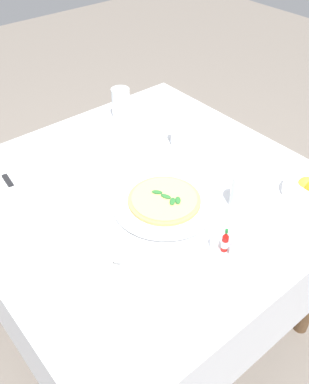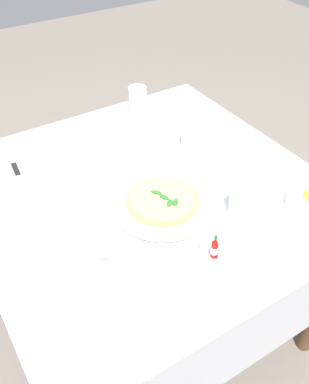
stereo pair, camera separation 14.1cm
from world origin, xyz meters
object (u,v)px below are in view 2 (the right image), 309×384
object	(u,v)px
water_glass_near_left	(241,199)
water_glass_near_right	(138,103)
salt_shaker	(223,255)
hot_sauce_bottle	(214,248)
water_glass_right_edge	(191,135)
menu_card	(106,167)
coffee_cup_far_left	(93,134)
napkin_folded	(20,180)
pizza_plate	(162,203)
pepper_shaker	(205,246)
dinner_knife	(19,178)
coffee_cup_far_right	(118,291)
coffee_cup_back_corner	(88,249)
pizza	(163,200)

from	to	relation	value
water_glass_near_left	water_glass_near_right	xyz separation A→B (m)	(-0.70, 0.04, 0.00)
salt_shaker	hot_sauce_bottle	bearing A→B (deg)	-160.35
water_glass_right_edge	salt_shaker	bearing A→B (deg)	-27.04
water_glass_near_left	menu_card	world-z (taller)	water_glass_near_left
coffee_cup_far_left	menu_card	bearing A→B (deg)	-14.58
napkin_folded	pizza_plate	bearing A→B (deg)	45.35
napkin_folded	pepper_shaker	xyz separation A→B (m)	(0.59, 0.34, 0.02)
dinner_knife	salt_shaker	xyz separation A→B (m)	(0.64, 0.36, 0.00)
coffee_cup_far_right	water_glass_right_edge	distance (m)	0.73
coffee_cup_back_corner	pepper_shaker	world-z (taller)	coffee_cup_back_corner
hot_sauce_bottle	menu_card	distance (m)	0.51
pizza_plate	menu_card	distance (m)	0.26
water_glass_near_right	napkin_folded	world-z (taller)	water_glass_near_right
pizza	salt_shaker	world-z (taller)	salt_shaker
coffee_cup_far_right	menu_card	world-z (taller)	menu_card
water_glass_right_edge	dinner_knife	xyz separation A→B (m)	(-0.13, -0.63, -0.03)
pizza_plate	coffee_cup_back_corner	xyz separation A→B (m)	(0.07, -0.29, 0.02)
pizza_plate	pepper_shaker	bearing A→B (deg)	-1.35
water_glass_right_edge	napkin_folded	bearing A→B (deg)	-101.76
pizza	hot_sauce_bottle	bearing A→B (deg)	0.99
pepper_shaker	coffee_cup_back_corner	bearing A→B (deg)	-119.15
dinner_knife	pepper_shaker	xyz separation A→B (m)	(0.59, 0.34, 0.00)
pepper_shaker	napkin_folded	bearing A→B (deg)	-149.80
water_glass_right_edge	hot_sauce_bottle	size ratio (longest dim) A/B	1.35
napkin_folded	hot_sauce_bottle	bearing A→B (deg)	31.08
dinner_knife	menu_card	distance (m)	0.30
coffee_cup_back_corner	napkin_folded	xyz separation A→B (m)	(-0.43, -0.06, -0.02)
napkin_folded	dinner_knife	bearing A→B (deg)	-4.36
water_glass_right_edge	hot_sauce_bottle	xyz separation A→B (m)	(0.49, -0.27, -0.02)
dinner_knife	pizza	bearing A→B (deg)	49.95
napkin_folded	menu_card	size ratio (longest dim) A/B	2.90
pizza	menu_card	xyz separation A→B (m)	(-0.25, -0.08, 0.01)
water_glass_right_edge	dinner_knife	bearing A→B (deg)	-101.51
coffee_cup_far_right	water_glass_right_edge	world-z (taller)	water_glass_right_edge
pizza	hot_sauce_bottle	xyz separation A→B (m)	(0.26, 0.00, 0.01)
water_glass_right_edge	water_glass_near_right	xyz separation A→B (m)	(-0.32, -0.05, 0.01)
water_glass_right_edge	napkin_folded	size ratio (longest dim) A/B	0.50
dinner_knife	water_glass_right_edge	bearing A→B (deg)	84.17
coffee_cup_far_left	hot_sauce_bottle	size ratio (longest dim) A/B	1.57
coffee_cup_far_right	pepper_shaker	distance (m)	0.28
napkin_folded	salt_shaker	bearing A→B (deg)	30.68
salt_shaker	water_glass_right_edge	bearing A→B (deg)	152.96
coffee_cup_back_corner	water_glass_near_right	bearing A→B (deg)	139.68
coffee_cup_far_right	water_glass_near_right	world-z (taller)	water_glass_near_right
water_glass_right_edge	hot_sauce_bottle	world-z (taller)	water_glass_right_edge
pizza_plate	water_glass_right_edge	size ratio (longest dim) A/B	3.01
coffee_cup_back_corner	water_glass_right_edge	distance (m)	0.65
coffee_cup_back_corner	salt_shaker	size ratio (longest dim) A/B	2.31
pepper_shaker	coffee_cup_far_right	bearing A→B (deg)	-88.80
water_glass_near_right	hot_sauce_bottle	world-z (taller)	water_glass_near_right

